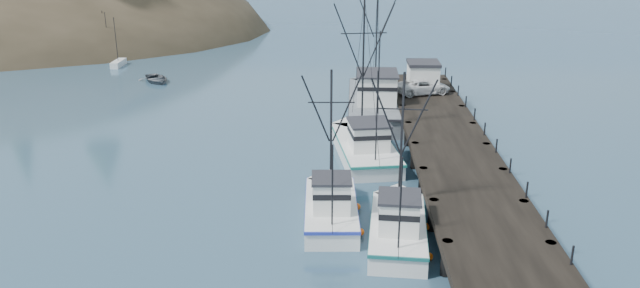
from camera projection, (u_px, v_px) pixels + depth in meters
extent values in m
plane|color=#29465B|center=(223.00, 281.00, 31.77)|extent=(400.00, 400.00, 0.00)
cube|color=black|center=(450.00, 146.00, 45.80)|extent=(6.00, 44.00, 0.50)
cylinder|color=black|center=(446.00, 258.00, 32.01)|extent=(0.56, 0.56, 2.00)
cylinder|color=black|center=(549.00, 260.00, 31.85)|extent=(0.56, 0.56, 2.00)
cylinder|color=black|center=(433.00, 215.00, 36.72)|extent=(0.56, 0.56, 2.00)
cylinder|color=black|center=(522.00, 216.00, 36.56)|extent=(0.56, 0.56, 2.00)
cylinder|color=black|center=(423.00, 182.00, 41.43)|extent=(0.56, 0.56, 2.00)
cylinder|color=black|center=(501.00, 183.00, 41.26)|extent=(0.56, 0.56, 2.00)
cylinder|color=black|center=(414.00, 155.00, 46.14)|extent=(0.56, 0.56, 2.00)
cylinder|color=black|center=(485.00, 156.00, 45.97)|extent=(0.56, 0.56, 2.00)
cylinder|color=black|center=(408.00, 134.00, 50.85)|extent=(0.56, 0.56, 2.00)
cylinder|color=black|center=(472.00, 134.00, 50.68)|extent=(0.56, 0.56, 2.00)
cylinder|color=black|center=(402.00, 116.00, 55.56)|extent=(0.56, 0.56, 2.00)
cylinder|color=black|center=(461.00, 117.00, 55.39)|extent=(0.56, 0.56, 2.00)
cylinder|color=black|center=(398.00, 101.00, 60.27)|extent=(0.56, 0.56, 2.00)
cylinder|color=black|center=(452.00, 101.00, 60.10)|extent=(0.56, 0.56, 2.00)
cylinder|color=black|center=(394.00, 88.00, 64.97)|extent=(0.56, 0.56, 2.00)
cylinder|color=black|center=(444.00, 88.00, 64.81)|extent=(0.56, 0.56, 2.00)
cube|color=beige|center=(21.00, 46.00, 85.24)|extent=(4.00, 5.00, 2.80)
cube|color=beige|center=(68.00, 38.00, 90.77)|extent=(4.00, 5.00, 2.80)
cube|color=white|center=(107.00, 54.00, 85.15)|extent=(1.00, 3.50, 0.90)
cylinder|color=black|center=(104.00, 33.00, 84.18)|extent=(0.08, 0.08, 6.00)
cube|color=white|center=(27.00, 47.00, 90.11)|extent=(1.00, 3.50, 0.90)
cylinder|color=black|center=(24.00, 27.00, 89.14)|extent=(0.08, 0.08, 6.00)
cube|color=white|center=(110.00, 57.00, 83.71)|extent=(1.00, 3.50, 0.90)
cylinder|color=black|center=(107.00, 35.00, 82.74)|extent=(0.08, 0.08, 6.00)
cube|color=white|center=(119.00, 64.00, 79.32)|extent=(1.00, 3.50, 0.90)
cylinder|color=black|center=(116.00, 41.00, 78.35)|extent=(0.08, 0.08, 6.00)
cube|color=white|center=(129.00, 47.00, 90.13)|extent=(1.00, 3.50, 0.90)
cylinder|color=black|center=(127.00, 27.00, 89.16)|extent=(0.08, 0.08, 6.00)
cube|color=white|center=(36.00, 52.00, 86.91)|extent=(1.00, 3.50, 0.90)
cylinder|color=black|center=(33.00, 31.00, 85.94)|extent=(0.08, 0.08, 6.00)
cube|color=white|center=(44.00, 44.00, 92.35)|extent=(1.00, 3.50, 0.90)
cylinder|color=black|center=(41.00, 24.00, 91.38)|extent=(0.08, 0.08, 6.00)
cube|color=white|center=(24.00, 59.00, 82.21)|extent=(1.00, 3.50, 0.90)
cylinder|color=black|center=(21.00, 37.00, 81.24)|extent=(0.08, 0.08, 6.00)
cube|color=white|center=(398.00, 234.00, 35.63)|extent=(3.74, 8.14, 1.60)
cube|color=white|center=(398.00, 205.00, 39.34)|extent=(3.08, 3.08, 1.60)
cube|color=#165957|center=(398.00, 223.00, 35.40)|extent=(3.81, 8.35, 0.18)
cube|color=silver|center=(399.00, 214.00, 34.10)|extent=(2.34, 2.40, 1.90)
cube|color=#26262B|center=(400.00, 197.00, 33.75)|extent=(2.54, 2.62, 0.16)
cylinder|color=black|center=(401.00, 145.00, 35.10)|extent=(0.14, 0.14, 8.38)
cylinder|color=black|center=(400.00, 204.00, 31.68)|extent=(0.10, 0.10, 5.03)
cube|color=white|center=(331.00, 214.00, 38.07)|extent=(3.35, 7.75, 1.60)
cube|color=white|center=(330.00, 189.00, 41.67)|extent=(3.08, 3.08, 1.60)
cube|color=#2330A0|center=(331.00, 204.00, 37.83)|extent=(3.42, 7.95, 0.18)
cube|color=silver|center=(331.00, 195.00, 36.56)|extent=(2.23, 2.23, 1.90)
cube|color=#26262B|center=(332.00, 178.00, 36.21)|extent=(2.43, 2.44, 0.16)
cylinder|color=black|center=(331.00, 134.00, 37.58)|extent=(0.14, 0.14, 7.94)
cylinder|color=black|center=(332.00, 185.00, 34.23)|extent=(0.10, 0.10, 4.76)
cube|color=white|center=(365.00, 152.00, 48.48)|extent=(5.42, 10.64, 1.60)
cube|color=white|center=(354.00, 131.00, 53.23)|extent=(3.87, 3.87, 1.60)
cube|color=#1C7365|center=(365.00, 143.00, 48.24)|extent=(5.53, 10.91, 0.18)
cube|color=silver|center=(369.00, 136.00, 46.67)|extent=(3.14, 3.25, 1.90)
cube|color=#26262B|center=(369.00, 123.00, 46.33)|extent=(3.41, 3.55, 0.16)
cylinder|color=black|center=(363.00, 69.00, 47.86)|extent=(0.14, 0.14, 10.86)
cylinder|color=black|center=(377.00, 116.00, 43.46)|extent=(0.10, 0.10, 6.52)
cube|color=slate|center=(375.00, 108.00, 58.88)|extent=(5.22, 14.30, 2.20)
cube|color=slate|center=(373.00, 89.00, 65.56)|extent=(4.93, 4.93, 2.20)
cube|color=black|center=(376.00, 98.00, 58.55)|extent=(5.33, 14.66, 0.18)
cube|color=silver|center=(377.00, 88.00, 56.37)|extent=(3.53, 4.08, 2.60)
cube|color=#26262B|center=(377.00, 73.00, 55.91)|extent=(3.83, 4.45, 0.16)
cylinder|color=black|center=(377.00, 30.00, 58.60)|extent=(0.14, 0.14, 11.78)
cylinder|color=black|center=(379.00, 73.00, 52.19)|extent=(0.10, 0.10, 7.07)
cube|color=silver|center=(423.00, 77.00, 59.76)|extent=(2.80, 3.00, 2.50)
cube|color=#26262B|center=(424.00, 63.00, 59.30)|extent=(3.00, 3.20, 0.30)
imported|color=silver|center=(423.00, 86.00, 58.66)|extent=(5.59, 3.81, 1.42)
imported|color=#4F5358|center=(156.00, 82.00, 71.71)|extent=(5.38, 5.82, 0.98)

